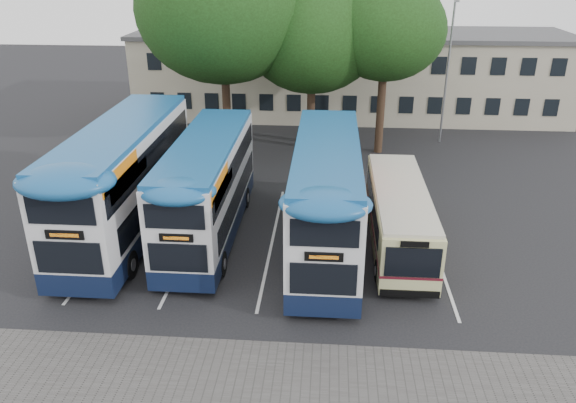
% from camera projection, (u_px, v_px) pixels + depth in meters
% --- Properties ---
extents(ground, '(120.00, 120.00, 0.00)m').
position_uv_depth(ground, '(363.00, 310.00, 19.84)').
color(ground, black).
rests_on(ground, ground).
extents(bay_lines, '(14.12, 11.00, 0.01)m').
position_uv_depth(bay_lines, '(272.00, 241.00, 24.66)').
color(bay_lines, silver).
rests_on(bay_lines, ground).
extents(depot_building, '(32.40, 8.40, 6.20)m').
position_uv_depth(depot_building, '(349.00, 73.00, 43.16)').
color(depot_building, '#ABA18A').
rests_on(depot_building, ground).
extents(lamp_post, '(0.25, 1.05, 9.06)m').
position_uv_depth(lamp_post, '(448.00, 65.00, 35.57)').
color(lamp_post, gray).
rests_on(lamp_post, ground).
extents(tree_left, '(10.02, 10.02, 12.88)m').
position_uv_depth(tree_left, '(222.00, 9.00, 32.36)').
color(tree_left, black).
rests_on(tree_left, ground).
extents(tree_mid, '(8.28, 8.28, 10.67)m').
position_uv_depth(tree_mid, '(312.00, 34.00, 33.58)').
color(tree_mid, black).
rests_on(tree_mid, ground).
extents(tree_right, '(6.98, 6.98, 10.47)m').
position_uv_depth(tree_right, '(386.00, 30.00, 32.67)').
color(tree_right, black).
rests_on(tree_right, ground).
extents(bus_dd_left, '(2.87, 11.82, 4.93)m').
position_uv_depth(bus_dd_left, '(125.00, 175.00, 24.44)').
color(bus_dd_left, '#0E1835').
rests_on(bus_dd_left, ground).
extents(bus_dd_mid, '(2.56, 10.54, 4.39)m').
position_uv_depth(bus_dd_mid, '(208.00, 184.00, 24.31)').
color(bus_dd_mid, '#0E1835').
rests_on(bus_dd_mid, ground).
extents(bus_dd_right, '(2.68, 11.07, 4.61)m').
position_uv_depth(bus_dd_right, '(326.00, 193.00, 23.08)').
color(bus_dd_right, '#0E1835').
rests_on(bus_dd_right, ground).
extents(bus_single, '(2.27, 8.91, 2.66)m').
position_uv_depth(bus_single, '(399.00, 213.00, 23.77)').
color(bus_single, '#CECC89').
rests_on(bus_single, ground).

